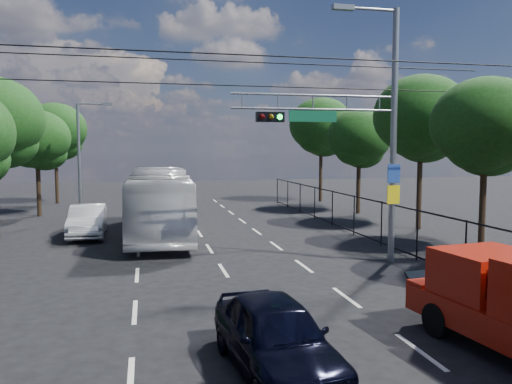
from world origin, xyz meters
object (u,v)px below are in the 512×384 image
object	(u,v)px
navy_hatchback	(276,336)
signal_mast	(364,124)
white_bus	(159,202)
white_van	(88,221)

from	to	relation	value
navy_hatchback	signal_mast	bearing A→B (deg)	51.26
signal_mast	white_bus	size ratio (longest dim) A/B	0.78
navy_hatchback	white_bus	xyz separation A→B (m)	(-1.74, 16.44, 0.96)
signal_mast	white_bus	distance (m)	11.48
signal_mast	navy_hatchback	distance (m)	10.96
navy_hatchback	white_van	world-z (taller)	white_van
white_bus	white_van	xyz separation A→B (m)	(-3.50, 0.28, -0.91)
signal_mast	white_bus	xyz separation A→B (m)	(-7.28, 8.13, -3.55)
signal_mast	navy_hatchback	world-z (taller)	signal_mast
navy_hatchback	white_bus	bearing A→B (deg)	91.04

